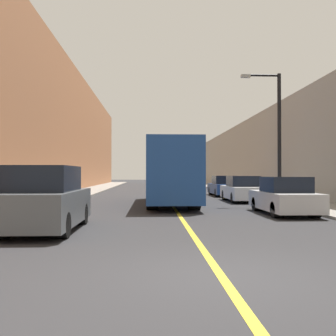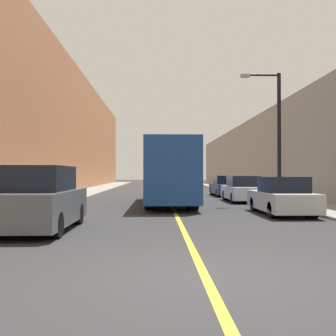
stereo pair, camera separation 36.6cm
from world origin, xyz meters
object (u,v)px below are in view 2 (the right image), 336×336
at_px(car_right_mid, 243,190).
at_px(car_right_far, 225,187).
at_px(bus, 169,172).
at_px(car_right_near, 282,198).
at_px(parked_suv_left, 39,201).
at_px(street_lamp_right, 276,129).

xyz_separation_m(car_right_mid, car_right_far, (0.01, 5.99, -0.01)).
distance_m(bus, car_right_near, 7.05).
bearing_deg(parked_suv_left, car_right_far, 64.09).
relative_size(parked_suv_left, street_lamp_right, 0.66).
xyz_separation_m(bus, car_right_mid, (4.41, 1.85, -1.08)).
distance_m(parked_suv_left, car_right_far, 19.49).
xyz_separation_m(car_right_mid, street_lamp_right, (1.28, -2.33, 3.36)).
height_order(car_right_mid, car_right_far, car_right_mid).
distance_m(parked_suv_left, car_right_mid, 14.34).
relative_size(bus, car_right_mid, 2.36).
bearing_deg(car_right_near, street_lamp_right, 75.57).
bearing_deg(car_right_near, parked_suv_left, -153.21).
bearing_deg(car_right_near, car_right_far, 90.05).
distance_m(bus, street_lamp_right, 6.15).
bearing_deg(street_lamp_right, car_right_mid, 118.82).
relative_size(car_right_mid, car_right_far, 0.93).
bearing_deg(car_right_mid, car_right_far, 89.94).
distance_m(bus, car_right_far, 9.06).
bearing_deg(parked_suv_left, car_right_mid, 53.60).
height_order(bus, parked_suv_left, bus).
height_order(car_right_near, street_lamp_right, street_lamp_right).
height_order(parked_suv_left, car_right_mid, parked_suv_left).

